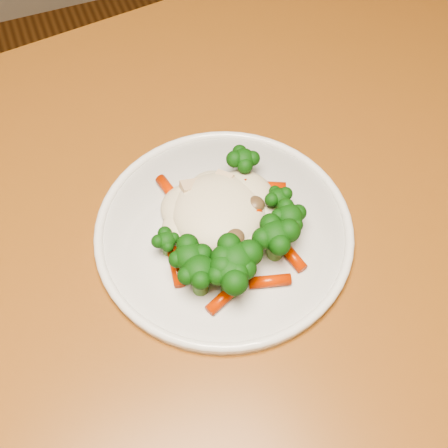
{
  "coord_description": "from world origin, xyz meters",
  "views": [
    {
      "loc": [
        -0.01,
        -0.38,
        1.26
      ],
      "look_at": [
        0.11,
        -0.07,
        0.77
      ],
      "focal_mm": 45.0,
      "sensor_mm": 36.0,
      "label": 1
    }
  ],
  "objects": [
    {
      "name": "plate",
      "position": [
        0.11,
        -0.07,
        0.76
      ],
      "size": [
        0.28,
        0.28,
        0.01
      ],
      "primitive_type": "cylinder",
      "color": "white",
      "rests_on": "dining_table"
    },
    {
      "name": "meal",
      "position": [
        0.11,
        -0.09,
        0.78
      ],
      "size": [
        0.17,
        0.19,
        0.05
      ],
      "color": "beige",
      "rests_on": "plate"
    },
    {
      "name": "dining_table",
      "position": [
        0.14,
        -0.04,
        0.64
      ],
      "size": [
        1.22,
        0.9,
        0.75
      ],
      "rotation": [
        0.0,
        0.0,
        0.13
      ],
      "color": "#935622",
      "rests_on": "ground"
    }
  ]
}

